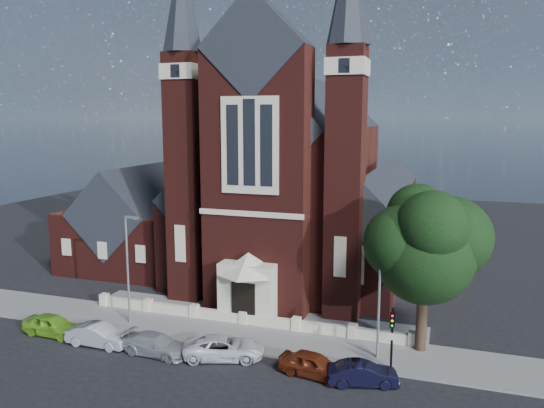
# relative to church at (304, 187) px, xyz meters

# --- Properties ---
(ground) EXTENTS (120.00, 120.00, 0.00)m
(ground) POSITION_rel_church_xyz_m (0.00, -7.94, -8.19)
(ground) COLOR black
(ground) RESTS_ON ground
(pavement_strip) EXTENTS (60.00, 5.00, 0.12)m
(pavement_strip) POSITION_rel_church_xyz_m (0.00, -18.44, -8.19)
(pavement_strip) COLOR slate
(pavement_strip) RESTS_ON ground
(forecourt_paving) EXTENTS (26.00, 3.00, 0.14)m
(forecourt_paving) POSITION_rel_church_xyz_m (0.00, -14.44, -8.19)
(forecourt_paving) COLOR slate
(forecourt_paving) RESTS_ON ground
(forecourt_wall) EXTENTS (24.00, 0.40, 0.90)m
(forecourt_wall) POSITION_rel_church_xyz_m (0.00, -16.44, -8.19)
(forecourt_wall) COLOR beige
(forecourt_wall) RESTS_ON ground
(church) EXTENTS (20.01, 34.90, 29.20)m
(church) POSITION_rel_church_xyz_m (0.00, 0.00, 0.00)
(church) COLOR #441612
(church) RESTS_ON ground
(parish_hall) EXTENTS (12.00, 12.20, 10.24)m
(parish_hall) POSITION_rel_church_xyz_m (-16.00, -4.94, -4.17)
(parish_hall) COLOR #441612
(parish_hall) RESTS_ON ground
(street_tree) EXTENTS (6.40, 6.60, 10.70)m
(street_tree) POSITION_rel_church_xyz_m (12.60, -17.23, -1.23)
(street_tree) COLOR black
(street_tree) RESTS_ON ground
(street_lamp_left) EXTENTS (1.16, 0.22, 8.09)m
(street_lamp_left) POSITION_rel_church_xyz_m (-7.91, -18.94, -3.59)
(street_lamp_left) COLOR gray
(street_lamp_left) RESTS_ON ground
(street_lamp_right) EXTENTS (1.16, 0.22, 8.09)m
(street_lamp_right) POSITION_rel_church_xyz_m (10.09, -18.94, -3.59)
(street_lamp_right) COLOR gray
(street_lamp_right) RESTS_ON ground
(traffic_signal) EXTENTS (0.28, 0.42, 4.00)m
(traffic_signal) POSITION_rel_church_xyz_m (11.00, -20.52, -5.60)
(traffic_signal) COLOR black
(traffic_signal) RESTS_ON ground
(car_lime_van) EXTENTS (4.40, 1.92, 1.48)m
(car_lime_van) POSITION_rel_church_xyz_m (-11.93, -22.42, -7.45)
(car_lime_van) COLOR #6FB524
(car_lime_van) RESTS_ON ground
(car_silver_a) EXTENTS (4.40, 1.59, 1.44)m
(car_silver_a) POSITION_rel_church_xyz_m (-7.80, -22.85, -7.46)
(car_silver_a) COLOR #979A9E
(car_silver_a) RESTS_ON ground
(car_silver_b) EXTENTS (4.73, 2.22, 1.33)m
(car_silver_b) POSITION_rel_church_xyz_m (-3.46, -22.82, -7.52)
(car_silver_b) COLOR #919498
(car_silver_b) RESTS_ON ground
(car_white_suv) EXTENTS (5.56, 3.80, 1.41)m
(car_white_suv) POSITION_rel_church_xyz_m (0.84, -21.93, -7.48)
(car_white_suv) COLOR silver
(car_white_suv) RESTS_ON ground
(car_dark_red) EXTENTS (4.39, 2.37, 1.42)m
(car_dark_red) POSITION_rel_church_xyz_m (6.75, -22.41, -7.48)
(car_dark_red) COLOR maroon
(car_dark_red) RESTS_ON ground
(car_navy) EXTENTS (4.24, 2.46, 1.32)m
(car_navy) POSITION_rel_church_xyz_m (9.65, -22.52, -7.52)
(car_navy) COLOR black
(car_navy) RESTS_ON ground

